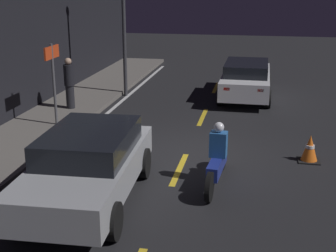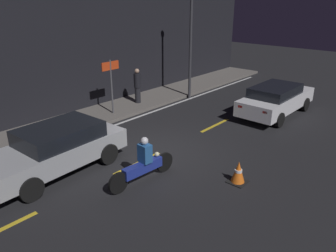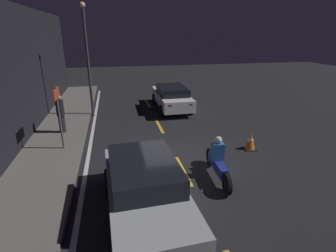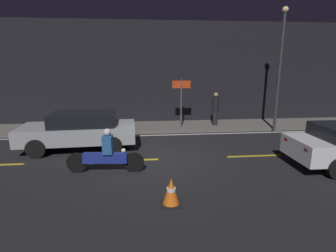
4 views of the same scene
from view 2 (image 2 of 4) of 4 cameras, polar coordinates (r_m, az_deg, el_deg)
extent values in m
plane|color=black|center=(11.41, -1.64, -4.71)|extent=(56.00, 56.00, 0.00)
cube|color=#605B56|center=(14.65, -14.86, 0.96)|extent=(28.00, 2.28, 0.14)
cube|color=black|center=(15.06, -18.67, 11.67)|extent=(28.00, 0.30, 5.49)
cube|color=gold|center=(10.78, -5.29, -6.44)|extent=(2.00, 0.14, 0.01)
cube|color=gold|center=(13.94, 8.22, 0.12)|extent=(2.00, 0.14, 0.01)
cube|color=gold|center=(17.70, 16.38, 4.11)|extent=(2.00, 0.14, 0.01)
cube|color=silver|center=(13.61, -11.52, -0.65)|extent=(25.20, 0.14, 0.01)
cube|color=#9EA0A5|center=(10.57, -19.04, -4.32)|extent=(4.40, 1.98, 0.61)
cube|color=black|center=(10.45, -18.42, -1.23)|extent=(2.45, 1.71, 0.48)
cube|color=red|center=(11.23, -8.44, -0.90)|extent=(0.07, 0.20, 0.10)
cube|color=red|center=(12.06, -12.21, 0.44)|extent=(0.07, 0.20, 0.10)
cylinder|color=black|center=(9.47, -22.73, -10.14)|extent=(0.69, 0.21, 0.68)
cylinder|color=black|center=(10.89, -27.28, -6.66)|extent=(0.69, 0.21, 0.68)
cylinder|color=black|center=(10.75, -10.32, -4.80)|extent=(0.69, 0.21, 0.68)
cylinder|color=black|center=(12.02, -15.82, -2.37)|extent=(0.69, 0.21, 0.68)
cube|color=silver|center=(15.71, 18.34, 4.16)|extent=(4.56, 1.75, 0.65)
cube|color=black|center=(15.37, 18.22, 5.88)|extent=(2.51, 1.56, 0.42)
cube|color=red|center=(13.96, 12.50, 3.34)|extent=(0.06, 0.20, 0.10)
cube|color=red|center=(13.49, 16.57, 2.29)|extent=(0.06, 0.20, 0.10)
cylinder|color=black|center=(17.36, 17.68, 4.73)|extent=(0.64, 0.19, 0.64)
cylinder|color=black|center=(16.79, 22.80, 3.49)|extent=(0.64, 0.19, 0.64)
cylinder|color=black|center=(14.94, 13.04, 2.53)|extent=(0.64, 0.19, 0.64)
cylinder|color=black|center=(14.27, 18.85, 1.00)|extent=(0.64, 0.19, 0.64)
cylinder|color=black|center=(10.14, -0.62, -6.32)|extent=(0.62, 0.13, 0.62)
cylinder|color=black|center=(9.18, -8.66, -9.81)|extent=(0.62, 0.15, 0.62)
cube|color=navy|center=(9.55, -4.45, -7.21)|extent=(1.35, 0.34, 0.30)
sphere|color=#F2EABF|center=(9.77, -1.94, -4.94)|extent=(0.14, 0.14, 0.14)
cube|color=#265999|center=(9.41, -4.05, -4.75)|extent=(0.31, 0.38, 0.55)
sphere|color=silver|center=(9.25, -4.12, -2.61)|extent=(0.22, 0.22, 0.22)
cube|color=black|center=(9.92, 12.00, -9.46)|extent=(0.52, 0.52, 0.03)
cone|color=orange|center=(9.75, 12.15, -7.78)|extent=(0.40, 0.40, 0.64)
cylinder|color=white|center=(9.74, 12.17, -7.62)|extent=(0.22, 0.22, 0.08)
cylinder|color=black|center=(16.33, -5.29, 5.41)|extent=(0.28, 0.28, 0.78)
cylinder|color=black|center=(16.14, -5.38, 7.92)|extent=(0.34, 0.34, 0.69)
sphere|color=tan|center=(16.04, -5.44, 9.51)|extent=(0.23, 0.23, 0.23)
cylinder|color=#4C4C51|center=(14.72, -9.80, 6.66)|extent=(0.08, 0.08, 2.40)
cube|color=red|center=(14.51, -10.03, 10.29)|extent=(0.90, 0.05, 0.36)
cylinder|color=#333338|center=(17.04, 3.94, 13.77)|extent=(0.14, 0.14, 5.50)
camera|label=1|loc=(6.50, -80.77, -4.09)|focal=50.00mm
camera|label=3|loc=(9.20, -55.76, 8.16)|focal=28.00mm
camera|label=4|loc=(7.35, 52.43, -1.27)|focal=28.00mm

